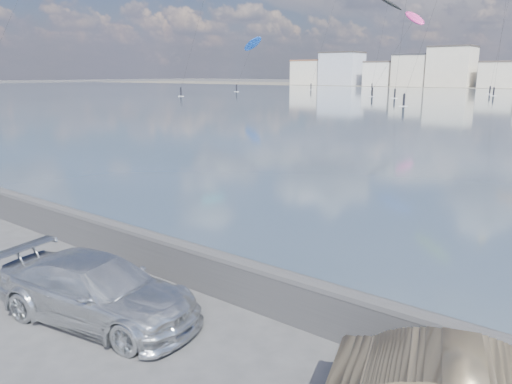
# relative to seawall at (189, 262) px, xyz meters

# --- Properties ---
(ground) EXTENTS (700.00, 700.00, 0.00)m
(ground) POSITION_rel_seawall_xyz_m (0.00, -2.70, -0.58)
(ground) COLOR #333335
(ground) RESTS_ON ground
(seawall) EXTENTS (400.00, 0.36, 1.08)m
(seawall) POSITION_rel_seawall_xyz_m (0.00, 0.00, 0.00)
(seawall) COLOR #28282B
(seawall) RESTS_ON ground
(car_silver) EXTENTS (4.81, 2.66, 1.32)m
(car_silver) POSITION_rel_seawall_xyz_m (-0.21, -2.39, 0.08)
(car_silver) COLOR silver
(car_silver) RESTS_ON ground
(kitesurfer_4) EXTENTS (8.86, 15.32, 29.65)m
(kitesurfer_4) POSITION_rel_seawall_xyz_m (-61.90, 148.36, 25.84)
(kitesurfer_4) COLOR black
(kitesurfer_4) RESTS_ON ground
(kitesurfer_7) EXTENTS (8.87, 19.12, 19.61)m
(kitesurfer_7) POSITION_rel_seawall_xyz_m (-37.47, 108.56, 16.49)
(kitesurfer_7) COLOR #E5338C
(kitesurfer_7) RESTS_ON ground
(kitesurfer_12) EXTENTS (9.43, 14.22, 15.75)m
(kitesurfer_12) POSITION_rel_seawall_xyz_m (-85.17, 109.15, 12.43)
(kitesurfer_12) COLOR blue
(kitesurfer_12) RESTS_ON ground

